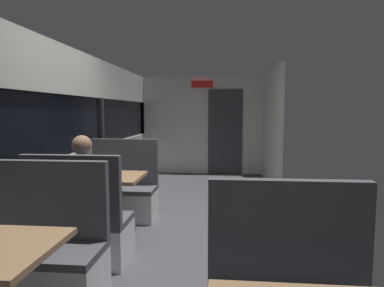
{
  "coord_description": "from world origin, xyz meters",
  "views": [
    {
      "loc": [
        0.51,
        -3.8,
        1.5
      ],
      "look_at": [
        -0.15,
        3.17,
        0.82
      ],
      "focal_mm": 31.43,
      "sensor_mm": 36.0,
      "label": 1
    }
  ],
  "objects_px": {
    "dining_table_mid_window": "(104,184)",
    "bench_mid_window_facing_end": "(80,230)",
    "seated_passenger": "(82,207)",
    "bench_near_window_facing_entry": "(43,261)",
    "bench_mid_window_facing_entry": "(122,195)"
  },
  "relations": [
    {
      "from": "dining_table_mid_window",
      "to": "bench_mid_window_facing_end",
      "type": "height_order",
      "value": "bench_mid_window_facing_end"
    },
    {
      "from": "dining_table_mid_window",
      "to": "seated_passenger",
      "type": "distance_m",
      "value": 0.64
    },
    {
      "from": "bench_near_window_facing_entry",
      "to": "dining_table_mid_window",
      "type": "distance_m",
      "value": 1.42
    },
    {
      "from": "dining_table_mid_window",
      "to": "bench_mid_window_facing_end",
      "type": "xyz_separation_m",
      "value": [
        0.0,
        -0.7,
        -0.31
      ]
    },
    {
      "from": "bench_near_window_facing_entry",
      "to": "dining_table_mid_window",
      "type": "height_order",
      "value": "bench_near_window_facing_entry"
    },
    {
      "from": "bench_near_window_facing_entry",
      "to": "seated_passenger",
      "type": "xyz_separation_m",
      "value": [
        0.0,
        0.76,
        0.21
      ]
    },
    {
      "from": "dining_table_mid_window",
      "to": "seated_passenger",
      "type": "xyz_separation_m",
      "value": [
        0.0,
        -0.63,
        -0.1
      ]
    },
    {
      "from": "bench_mid_window_facing_end",
      "to": "bench_mid_window_facing_entry",
      "type": "height_order",
      "value": "same"
    },
    {
      "from": "dining_table_mid_window",
      "to": "bench_mid_window_facing_entry",
      "type": "distance_m",
      "value": 0.77
    },
    {
      "from": "bench_mid_window_facing_end",
      "to": "seated_passenger",
      "type": "bearing_deg",
      "value": 90.0
    },
    {
      "from": "bench_mid_window_facing_end",
      "to": "bench_mid_window_facing_entry",
      "type": "distance_m",
      "value": 1.4
    },
    {
      "from": "dining_table_mid_window",
      "to": "seated_passenger",
      "type": "height_order",
      "value": "seated_passenger"
    },
    {
      "from": "dining_table_mid_window",
      "to": "bench_mid_window_facing_entry",
      "type": "relative_size",
      "value": 0.82
    },
    {
      "from": "seated_passenger",
      "to": "bench_mid_window_facing_entry",
      "type": "bearing_deg",
      "value": 90.0
    },
    {
      "from": "seated_passenger",
      "to": "bench_mid_window_facing_end",
      "type": "bearing_deg",
      "value": -90.0
    }
  ]
}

